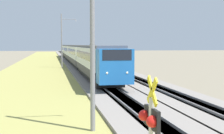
% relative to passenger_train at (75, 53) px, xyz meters
% --- Properties ---
extents(ballast_main, '(240.00, 4.40, 0.30)m').
position_rel_passenger_train_xyz_m(ballast_main, '(-9.76, 0.00, -2.22)').
color(ballast_main, gray).
rests_on(ballast_main, ground).
extents(ballast_adjacent, '(240.00, 4.40, 0.30)m').
position_rel_passenger_train_xyz_m(ballast_adjacent, '(-9.76, -4.24, -2.22)').
color(ballast_adjacent, gray).
rests_on(ballast_adjacent, ground).
extents(track_main, '(240.00, 1.57, 0.45)m').
position_rel_passenger_train_xyz_m(track_main, '(-9.76, 0.00, -2.21)').
color(track_main, '#4C4238').
rests_on(track_main, ground).
extents(track_adjacent, '(240.00, 1.57, 0.45)m').
position_rel_passenger_train_xyz_m(track_adjacent, '(-9.76, -4.24, -2.21)').
color(track_adjacent, '#4C4238').
rests_on(track_adjacent, ground).
extents(grass_verge, '(240.00, 11.06, 0.12)m').
position_rel_passenger_train_xyz_m(grass_verge, '(-9.76, 6.77, -2.31)').
color(grass_verge, '#99934C').
rests_on(grass_verge, ground).
extents(passenger_train, '(84.94, 2.85, 5.07)m').
position_rel_passenger_train_xyz_m(passenger_train, '(0.00, 0.00, 0.00)').
color(passenger_train, blue).
rests_on(passenger_train, ground).
extents(catenary_mast_near, '(0.22, 2.56, 9.47)m').
position_rel_passenger_train_xyz_m(catenary_mast_near, '(-51.73, 3.02, 2.51)').
color(catenary_mast_near, slate).
rests_on(catenary_mast_near, ground).
extents(catenary_mast_mid, '(0.22, 2.56, 9.22)m').
position_rel_passenger_train_xyz_m(catenary_mast_mid, '(-12.52, 3.02, 2.38)').
color(catenary_mast_mid, slate).
rests_on(catenary_mast_mid, ground).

